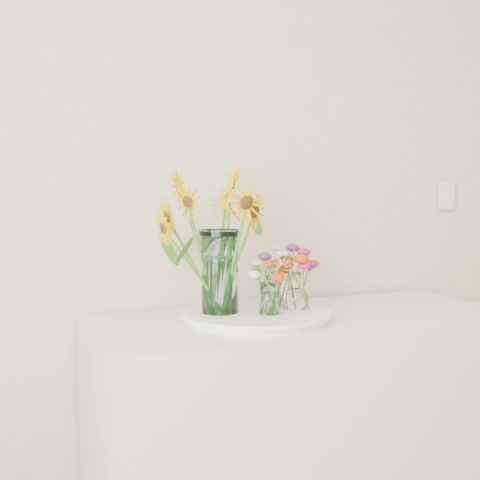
% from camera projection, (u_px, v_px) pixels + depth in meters
% --- Properties ---
extents(counter, '(1.40, 0.60, 0.90)m').
position_uv_depth(counter, '(305.00, 448.00, 2.02)').
color(counter, white).
rests_on(counter, ground_plane).
extents(tray, '(0.45, 0.45, 0.02)m').
position_uv_depth(tray, '(256.00, 316.00, 1.91)').
color(tray, white).
rests_on(tray, counter).
extents(mason_jar, '(0.14, 0.14, 0.27)m').
position_uv_depth(mason_jar, '(220.00, 272.00, 1.88)').
color(mason_jar, '#A5D4DA').
rests_on(mason_jar, tray).
extents(sunflower_bouquet, '(0.82, 0.82, 0.46)m').
position_uv_depth(sunflower_bouquet, '(220.00, 241.00, 1.87)').
color(sunflower_bouquet, '#E2B604').
rests_on(sunflower_bouquet, tray).
extents(small_vase_a, '(0.07, 0.07, 0.10)m').
position_uv_depth(small_vase_a, '(270.00, 299.00, 1.86)').
color(small_vase_a, white).
rests_on(small_vase_a, tray).
extents(wildflower_posy_a, '(0.18, 0.18, 0.19)m').
position_uv_depth(wildflower_posy_a, '(270.00, 285.00, 1.86)').
color(wildflower_posy_a, red).
rests_on(wildflower_posy_a, tray).
extents(small_vase_b, '(0.11, 0.11, 0.12)m').
position_uv_depth(small_vase_b, '(296.00, 291.00, 1.95)').
color(small_vase_b, white).
rests_on(small_vase_b, tray).
extents(wildflower_posy_b, '(0.21, 0.21, 0.21)m').
position_uv_depth(wildflower_posy_b, '(296.00, 277.00, 1.95)').
color(wildflower_posy_b, red).
rests_on(wildflower_posy_b, tray).
extents(small_vase_c, '(0.08, 0.08, 0.10)m').
position_uv_depth(small_vase_c, '(273.00, 292.00, 2.00)').
color(small_vase_c, white).
rests_on(small_vase_c, tray).
extents(wildflower_posy_c, '(0.19, 0.19, 0.19)m').
position_uv_depth(wildflower_posy_c, '(273.00, 278.00, 2.00)').
color(wildflower_posy_c, red).
rests_on(wildflower_posy_c, tray).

